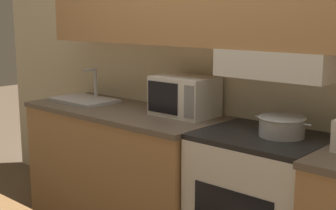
% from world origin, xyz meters
% --- Properties ---
extents(wall_back, '(5.19, 0.38, 2.55)m').
position_xyz_m(wall_back, '(0.02, -0.06, 1.44)').
color(wall_back, beige).
rests_on(wall_back, ground_plane).
extents(lower_counter_main, '(1.58, 0.66, 0.91)m').
position_xyz_m(lower_counter_main, '(-0.61, -0.32, 0.46)').
color(lower_counter_main, tan).
rests_on(lower_counter_main, ground_plane).
extents(stove_range, '(0.72, 0.60, 0.91)m').
position_xyz_m(stove_range, '(0.54, -0.30, 0.46)').
color(stove_range, white).
rests_on(stove_range, ground_plane).
extents(cooking_pot, '(0.35, 0.27, 0.11)m').
position_xyz_m(cooking_pot, '(0.63, -0.26, 0.98)').
color(cooking_pot, '#B7BABF').
rests_on(cooking_pot, stove_range).
extents(microwave, '(0.42, 0.30, 0.27)m').
position_xyz_m(microwave, '(-0.14, -0.19, 1.05)').
color(microwave, white).
rests_on(microwave, lower_counter_main).
extents(sink_basin, '(0.52, 0.34, 0.26)m').
position_xyz_m(sink_basin, '(-1.07, -0.32, 0.93)').
color(sink_basin, '#B7BABF').
rests_on(sink_basin, lower_counter_main).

